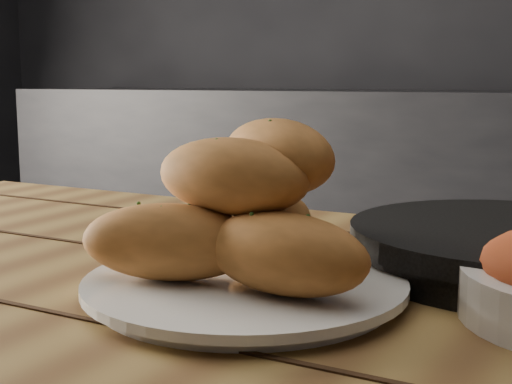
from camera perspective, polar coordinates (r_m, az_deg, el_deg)
name	(u,v)px	position (r m, az deg, el deg)	size (l,w,h in m)	color
counter	(361,215)	(2.62, 8.42, -1.83)	(2.80, 0.60, 0.90)	black
plate	(245,287)	(0.62, -0.90, -7.65)	(0.28, 0.28, 0.02)	silver
bread_rolls	(245,212)	(0.61, -0.90, -1.59)	(0.26, 0.22, 0.14)	#B86E33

